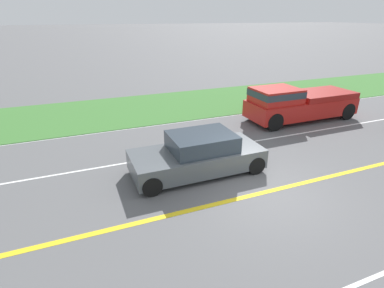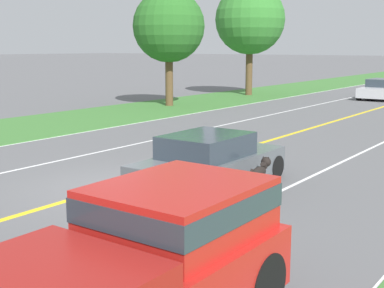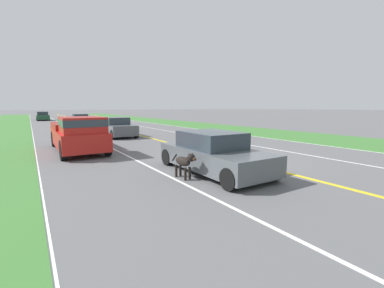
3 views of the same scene
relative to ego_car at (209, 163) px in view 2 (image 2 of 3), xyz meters
name	(u,v)px [view 2 (image 2 of 3)]	position (x,y,z in m)	size (l,w,h in m)	color
ground_plane	(114,187)	(-1.96, -1.30, -0.62)	(400.00, 400.00, 0.00)	#5B5B5E
centre_divider_line	(114,187)	(-1.96, -1.30, -0.62)	(0.18, 160.00, 0.01)	yellow
lane_dash_same_dir	(236,212)	(1.54, -1.30, -0.62)	(0.10, 160.00, 0.01)	white
lane_dash_oncoming	(24,168)	(-5.46, -1.30, -0.62)	(0.10, 160.00, 0.01)	white
ego_car	(209,163)	(0.00, 0.00, 0.00)	(1.90, 4.34, 1.35)	#51565B
dog	(260,172)	(1.27, 0.24, -0.09)	(0.30, 1.24, 0.85)	black
pickup_truck	(102,285)	(3.18, -6.73, 0.27)	(2.00, 5.59, 1.73)	red
oncoming_car	(381,89)	(-3.52, 25.39, -0.01)	(1.87, 4.50, 1.31)	silver
roadside_tree_left_near	(169,27)	(-12.13, 13.77, 3.89)	(4.08, 4.08, 6.58)	brown
roadside_tree_left_far	(250,20)	(-11.91, 22.54, 4.61)	(4.83, 4.83, 7.68)	brown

